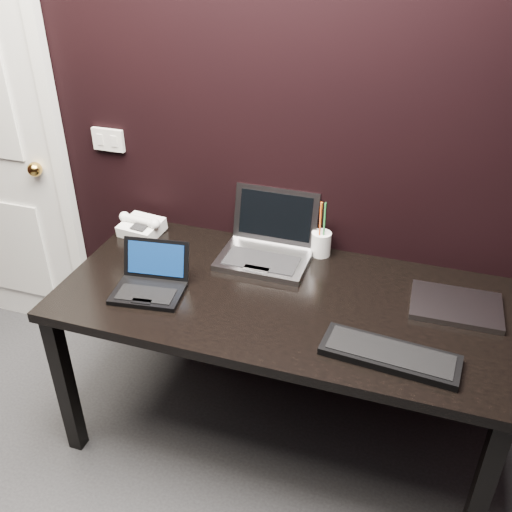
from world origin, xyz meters
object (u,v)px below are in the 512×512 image
(pen_cup, at_px, (321,243))
(netbook, at_px, (150,283))
(mobile_phone, at_px, (138,252))
(silver_laptop, at_px, (267,247))
(desk_phone, at_px, (141,226))
(ext_keyboard, at_px, (390,355))
(desk, at_px, (280,311))
(closed_laptop, at_px, (456,306))

(pen_cup, bearing_deg, netbook, -140.40)
(mobile_phone, bearing_deg, silver_laptop, 20.03)
(silver_laptop, height_order, desk_phone, silver_laptop)
(ext_keyboard, bearing_deg, desk, 152.45)
(desk_phone, bearing_deg, netbook, -57.79)
(desk, relative_size, pen_cup, 6.93)
(silver_laptop, height_order, ext_keyboard, silver_laptop)
(desk, distance_m, closed_laptop, 0.65)
(netbook, bearing_deg, closed_laptop, 12.36)
(silver_laptop, bearing_deg, desk_phone, 178.73)
(netbook, xyz_separation_m, desk_phone, (-0.24, 0.39, 0.00))
(pen_cup, bearing_deg, silver_laptop, -156.41)
(desk, distance_m, ext_keyboard, 0.50)
(closed_laptop, xyz_separation_m, mobile_phone, (-1.28, -0.06, 0.02))
(silver_laptop, xyz_separation_m, closed_laptop, (0.77, -0.13, -0.04))
(ext_keyboard, height_order, desk_phone, desk_phone)
(desk, bearing_deg, closed_laptop, 10.82)
(desk, height_order, ext_keyboard, ext_keyboard)
(silver_laptop, distance_m, closed_laptop, 0.78)
(desk, height_order, desk_phone, desk_phone)
(silver_laptop, bearing_deg, desk, -61.92)
(netbook, bearing_deg, desk_phone, 122.21)
(closed_laptop, relative_size, pen_cup, 1.35)
(ext_keyboard, bearing_deg, netbook, 173.57)
(ext_keyboard, bearing_deg, closed_laptop, 60.38)
(ext_keyboard, xyz_separation_m, desk_phone, (-1.17, 0.49, 0.02))
(desk, height_order, netbook, netbook)
(silver_laptop, xyz_separation_m, mobile_phone, (-0.51, -0.18, -0.02))
(desk, height_order, closed_laptop, closed_laptop)
(desk, bearing_deg, mobile_phone, 174.19)
(netbook, relative_size, ext_keyboard, 0.63)
(desk, distance_m, pen_cup, 0.38)
(silver_laptop, height_order, closed_laptop, silver_laptop)
(desk, xyz_separation_m, silver_laptop, (-0.13, 0.25, 0.13))
(netbook, height_order, desk_phone, netbook)
(netbook, bearing_deg, mobile_phone, 129.05)
(ext_keyboard, distance_m, desk_phone, 1.27)
(desk_phone, height_order, mobile_phone, desk_phone)
(desk_phone, xyz_separation_m, mobile_phone, (0.09, -0.20, -0.01))
(closed_laptop, distance_m, pen_cup, 0.60)
(silver_laptop, bearing_deg, ext_keyboard, -39.94)
(silver_laptop, height_order, mobile_phone, silver_laptop)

